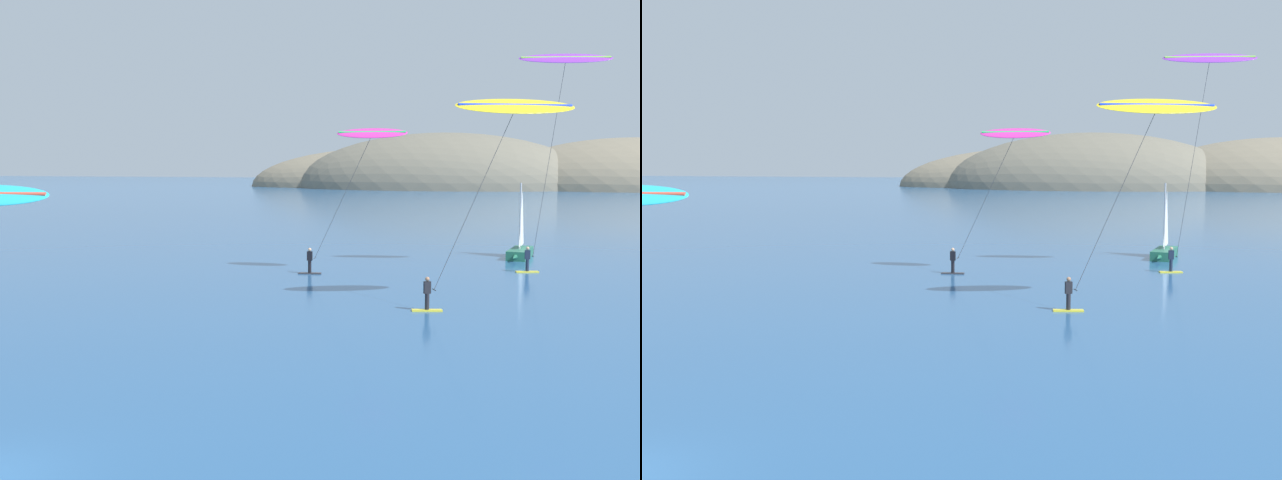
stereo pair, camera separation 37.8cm
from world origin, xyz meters
The scene contains 5 objects.
headland_island centered at (6.85, 197.80, 0.00)m, with size 135.75×54.67×28.60m.
sailboat_near centered at (12.56, 46.53, 0.64)m, with size 2.07×5.97×5.70m.
kitesurfer_magenta centered at (2.92, 34.86, 8.36)m, with size 7.10×1.56×9.53m.
kitesurfer_yellow centered at (11.88, 25.21, 9.48)m, with size 7.93×3.96×10.54m.
kitesurfer_purple centered at (14.98, 39.24, 12.90)m, with size 6.14×2.27×14.38m.
Camera 2 is at (12.70, -15.43, 7.47)m, focal length 45.00 mm.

